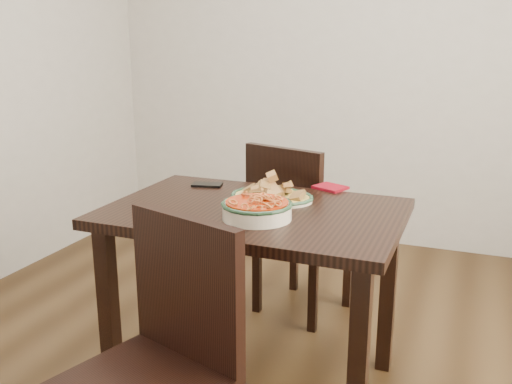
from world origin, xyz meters
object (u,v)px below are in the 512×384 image
at_px(dining_table, 254,235).
at_px(smartphone, 207,185).
at_px(fish_plate, 272,189).
at_px(noodle_bowl, 257,207).
at_px(chair_near, 162,354).
at_px(chair_far, 295,222).

relative_size(dining_table, smartphone, 8.60).
relative_size(dining_table, fish_plate, 3.34).
distance_m(dining_table, noodle_bowl, 0.20).
bearing_deg(dining_table, noodle_bowl, -63.56).
bearing_deg(fish_plate, chair_near, -92.70).
height_order(dining_table, chair_near, chair_near).
xyz_separation_m(dining_table, chair_far, (-0.03, 0.63, -0.14)).
distance_m(chair_near, fish_plate, 0.87).
xyz_separation_m(noodle_bowl, smartphone, (-0.38, 0.36, -0.04)).
xyz_separation_m(chair_near, fish_plate, (0.04, 0.82, 0.30)).
distance_m(dining_table, fish_plate, 0.21).
bearing_deg(chair_near, noodle_bowl, 99.93).
xyz_separation_m(dining_table, fish_plate, (0.02, 0.14, 0.15)).
bearing_deg(chair_far, dining_table, 109.26).
bearing_deg(noodle_bowl, smartphone, 136.47).
height_order(chair_near, fish_plate, chair_near).
height_order(chair_far, noodle_bowl, chair_far).
bearing_deg(chair_far, fish_plate, 112.65).
bearing_deg(fish_plate, noodle_bowl, -81.88).
distance_m(fish_plate, smartphone, 0.36).
distance_m(noodle_bowl, smartphone, 0.53).
xyz_separation_m(chair_near, noodle_bowl, (0.08, 0.56, 0.29)).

